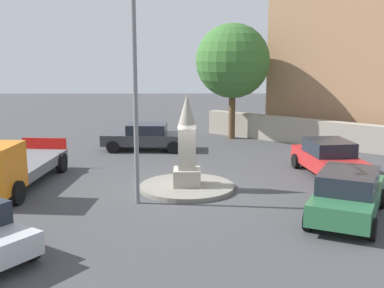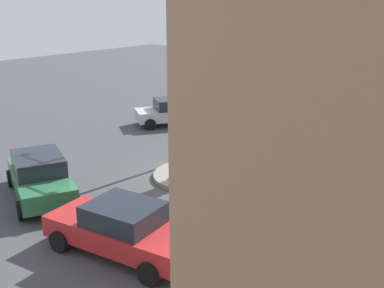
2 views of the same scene
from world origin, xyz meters
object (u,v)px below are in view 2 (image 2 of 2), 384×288
at_px(car_red_passing, 123,228).
at_px(truck_orange_parked_right, 272,120).
at_px(monument, 198,137).
at_px(streetlamp, 191,56).
at_px(car_silver_approaching, 170,111).
at_px(car_green_far_side, 40,176).

relative_size(car_red_passing, truck_orange_parked_right, 0.73).
xyz_separation_m(monument, streetlamp, (1.69, -1.71, 2.90)).
distance_m(monument, streetlamp, 3.77).
height_order(car_red_passing, truck_orange_parked_right, truck_orange_parked_right).
bearing_deg(streetlamp, monument, 134.67).
bearing_deg(streetlamp, car_silver_approaching, -40.20).
relative_size(streetlamp, car_green_far_side, 1.57).
bearing_deg(car_silver_approaching, car_green_far_side, 105.46).
height_order(car_green_far_side, truck_orange_parked_right, truck_orange_parked_right).
distance_m(car_silver_approaching, truck_orange_parked_right, 5.95).
distance_m(monument, truck_orange_parked_right, 6.80).
distance_m(car_green_far_side, car_red_passing, 5.29).
xyz_separation_m(monument, car_green_far_side, (3.32, 5.04, -0.88)).
bearing_deg(car_red_passing, car_green_far_side, -9.75).
relative_size(streetlamp, truck_orange_parked_right, 1.18).
xyz_separation_m(car_red_passing, truck_orange_parked_right, (2.32, -12.68, 0.20)).
height_order(monument, truck_orange_parked_right, monument).
bearing_deg(truck_orange_parked_right, streetlamp, 75.84).
distance_m(streetlamp, car_silver_approaching, 7.09).
height_order(streetlamp, car_green_far_side, streetlamp).
xyz_separation_m(car_silver_approaching, truck_orange_parked_right, (-5.83, -1.18, 0.21)).
xyz_separation_m(streetlamp, car_red_passing, (-3.59, 7.65, -3.81)).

